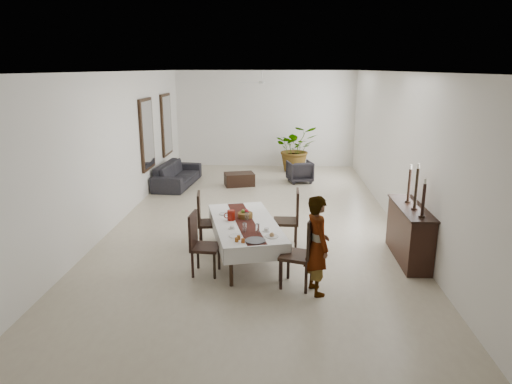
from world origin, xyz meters
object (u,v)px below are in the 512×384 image
object	(u,v)px
dining_table_top	(245,223)
red_pitcher	(231,215)
sofa	(177,174)
sideboard_body	(409,234)
woman	(317,245)

from	to	relation	value
dining_table_top	red_pitcher	xyz separation A→B (m)	(-0.25, 0.08, 0.12)
dining_table_top	sofa	size ratio (longest dim) A/B	0.98
sideboard_body	sofa	bearing A→B (deg)	136.11
woman	sofa	distance (m)	7.25
dining_table_top	red_pitcher	bearing A→B (deg)	149.04
red_pitcher	sofa	bearing A→B (deg)	112.44
dining_table_top	sideboard_body	size ratio (longest dim) A/B	1.38
dining_table_top	sofa	distance (m)	5.64
woman	dining_table_top	bearing A→B (deg)	25.89
red_pitcher	sofa	xyz separation A→B (m)	(-2.08, 5.05, -0.45)
sofa	dining_table_top	bearing A→B (deg)	-150.37
dining_table_top	sideboard_body	xyz separation A→B (m)	(2.87, 0.11, -0.18)
woman	sideboard_body	bearing A→B (deg)	-69.88
woman	sofa	world-z (taller)	woman
dining_table_top	sideboard_body	world-z (taller)	sideboard_body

